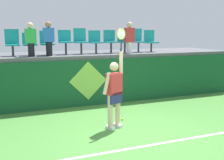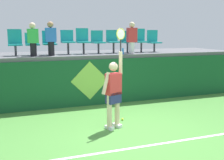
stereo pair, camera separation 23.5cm
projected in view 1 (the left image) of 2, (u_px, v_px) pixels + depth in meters
ground_plane at (133, 132)px, 6.72m from camera, size 40.00×40.00×0.00m
court_back_wall at (96, 82)px, 9.18m from camera, size 11.20×0.20×1.53m
spectator_platform at (85, 54)px, 10.14m from camera, size 11.20×2.51×0.12m
court_baseline_stripe at (149, 145)px, 5.96m from camera, size 10.08×0.08×0.01m
tennis_player at (114, 91)px, 6.87m from camera, size 0.72×0.38×2.51m
tennis_ball at (122, 119)px, 7.64m from camera, size 0.07×0.07×0.07m
water_bottle at (121, 51)px, 9.51m from camera, size 0.07×0.07×0.20m
stadium_chair_0 at (12, 42)px, 8.81m from camera, size 0.44×0.42×0.85m
stadium_chair_1 at (30, 43)px, 8.99m from camera, size 0.44×0.42×0.74m
stadium_chair_2 at (47, 42)px, 9.20m from camera, size 0.44×0.42×0.80m
stadium_chair_3 at (65, 40)px, 9.41m from camera, size 0.44×0.42×0.83m
stadium_chair_4 at (81, 40)px, 9.61m from camera, size 0.44×0.42×0.89m
stadium_chair_5 at (95, 41)px, 9.81m from camera, size 0.44×0.42×0.81m
stadium_chair_6 at (110, 40)px, 10.02m from camera, size 0.44×0.42×0.83m
stadium_chair_7 at (124, 40)px, 10.22m from camera, size 0.44×0.42×0.80m
stadium_chair_8 at (138, 39)px, 10.43m from camera, size 0.44×0.42×0.88m
stadium_chair_9 at (150, 40)px, 10.63m from camera, size 0.44×0.42×0.83m
spectator_0 at (129, 37)px, 9.77m from camera, size 0.34×0.20×1.11m
spectator_1 at (49, 38)px, 8.79m from camera, size 0.34×0.20×1.10m
spectator_2 at (31, 39)px, 8.56m from camera, size 0.34×0.20×1.06m
wall_signage_mount at (89, 106)px, 9.11m from camera, size 1.27×0.01×1.48m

